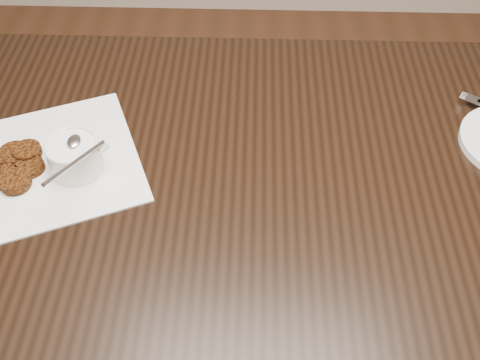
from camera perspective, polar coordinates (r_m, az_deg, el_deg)
name	(u,v)px	position (r m, az deg, el deg)	size (l,w,h in m)	color
table	(259,299)	(1.29, 1.93, -12.08)	(1.46, 0.94, 0.75)	black
napkin	(51,163)	(1.08, -18.76, 1.62)	(0.31, 0.31, 0.00)	white
sauce_ramekin	(71,143)	(1.01, -16.95, 3.60)	(0.12, 0.12, 0.13)	white
patty_cluster	(15,164)	(1.09, -22.06, 1.52)	(0.19, 0.19, 0.02)	#6C320E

